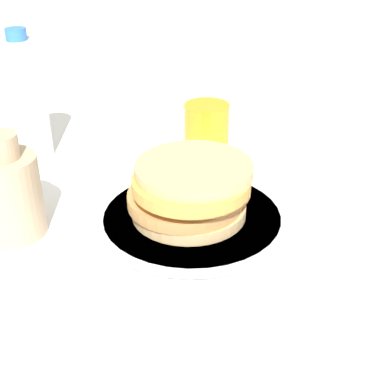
{
  "coord_description": "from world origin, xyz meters",
  "views": [
    {
      "loc": [
        -0.34,
        -0.55,
        0.39
      ],
      "look_at": [
        -0.02,
        -0.03,
        0.05
      ],
      "focal_mm": 50.0,
      "sensor_mm": 36.0,
      "label": 1
    }
  ],
  "objects_px": {
    "water_bottle_near": "(26,100)",
    "plate": "(192,218)",
    "pancake_stack": "(190,190)",
    "juice_glass": "(207,123)",
    "cream_jug": "(8,193)"
  },
  "relations": [
    {
      "from": "water_bottle_near",
      "to": "plate",
      "type": "bearing_deg",
      "value": -69.18
    },
    {
      "from": "pancake_stack",
      "to": "water_bottle_near",
      "type": "distance_m",
      "value": 0.34
    },
    {
      "from": "plate",
      "to": "pancake_stack",
      "type": "relative_size",
      "value": 1.56
    },
    {
      "from": "pancake_stack",
      "to": "juice_glass",
      "type": "height_order",
      "value": "pancake_stack"
    },
    {
      "from": "juice_glass",
      "to": "cream_jug",
      "type": "distance_m",
      "value": 0.39
    },
    {
      "from": "plate",
      "to": "juice_glass",
      "type": "height_order",
      "value": "juice_glass"
    },
    {
      "from": "plate",
      "to": "pancake_stack",
      "type": "xyz_separation_m",
      "value": [
        -0.0,
        0.0,
        0.04
      ]
    },
    {
      "from": "juice_glass",
      "to": "water_bottle_near",
      "type": "height_order",
      "value": "water_bottle_near"
    },
    {
      "from": "juice_glass",
      "to": "pancake_stack",
      "type": "bearing_deg",
      "value": -127.11
    },
    {
      "from": "cream_jug",
      "to": "plate",
      "type": "bearing_deg",
      "value": -25.01
    },
    {
      "from": "water_bottle_near",
      "to": "pancake_stack",
      "type": "bearing_deg",
      "value": -69.44
    },
    {
      "from": "juice_glass",
      "to": "water_bottle_near",
      "type": "xyz_separation_m",
      "value": [
        -0.28,
        0.1,
        0.07
      ]
    },
    {
      "from": "plate",
      "to": "cream_jug",
      "type": "xyz_separation_m",
      "value": [
        -0.21,
        0.1,
        0.05
      ]
    },
    {
      "from": "juice_glass",
      "to": "water_bottle_near",
      "type": "bearing_deg",
      "value": 160.15
    },
    {
      "from": "juice_glass",
      "to": "cream_jug",
      "type": "xyz_separation_m",
      "value": [
        -0.38,
        -0.12,
        0.03
      ]
    }
  ]
}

